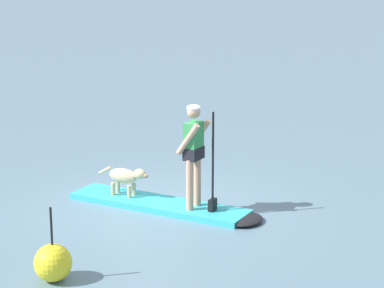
% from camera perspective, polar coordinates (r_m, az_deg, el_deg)
% --- Properties ---
extents(ground_plane, '(400.00, 400.00, 0.00)m').
position_cam_1_polar(ground_plane, '(12.10, -2.72, -5.06)').
color(ground_plane, slate).
extents(paddleboard, '(3.54, 1.09, 0.10)m').
position_cam_1_polar(paddleboard, '(11.98, -1.78, -5.00)').
color(paddleboard, '#33B2BF').
rests_on(paddleboard, ground_plane).
extents(person_paddler, '(0.63, 0.51, 1.72)m').
position_cam_1_polar(person_paddler, '(11.46, 0.20, -0.39)').
color(person_paddler, tan).
rests_on(person_paddler, paddleboard).
extents(dog, '(1.02, 0.28, 0.52)m').
position_cam_1_polar(dog, '(12.31, -5.34, -2.63)').
color(dog, '#CCB78C').
rests_on(dog, paddleboard).
extents(marker_buoy, '(0.49, 0.49, 0.99)m').
position_cam_1_polar(marker_buoy, '(9.38, -11.09, -9.32)').
color(marker_buoy, yellow).
rests_on(marker_buoy, ground_plane).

